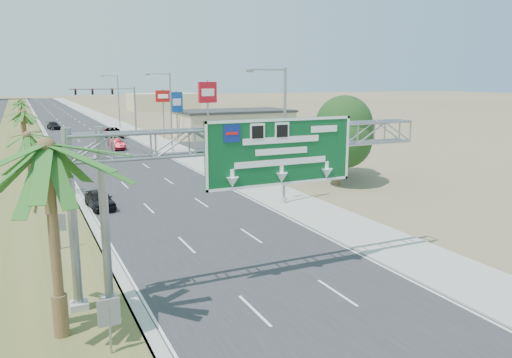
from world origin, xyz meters
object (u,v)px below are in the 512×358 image
object	(u,v)px
palm_near	(47,148)
car_left_lane	(100,199)
pole_sign_blue	(177,104)
signal_mast	(122,107)
pole_sign_red_near	(208,97)
car_right_lane	(113,133)
car_mid_lane	(117,144)
sign_gantry	(245,152)
store_building	(234,124)
pole_sign_red_far	(163,100)
car_far	(54,126)

from	to	relation	value
palm_near	car_left_lane	xyz separation A→B (m)	(4.02, 18.54, -6.26)
car_left_lane	pole_sign_blue	distance (m)	41.55
signal_mast	pole_sign_red_near	bearing A→B (deg)	-79.62
car_right_lane	pole_sign_blue	xyz separation A→B (m)	(8.43, -7.21, 4.71)
car_mid_lane	palm_near	bearing A→B (deg)	-105.16
car_left_lane	pole_sign_red_near	size ratio (longest dim) A/B	0.43
car_left_lane	car_right_lane	distance (m)	45.63
palm_near	car_mid_lane	bearing A→B (deg)	77.83
sign_gantry	car_mid_lane	xyz separation A→B (m)	(2.56, 47.70, -5.35)
car_mid_lane	pole_sign_blue	world-z (taller)	pole_sign_blue
store_building	car_left_lane	bearing A→B (deg)	-124.55
pole_sign_red_near	sign_gantry	bearing A→B (deg)	-107.39
sign_gantry	pole_sign_blue	bearing A→B (deg)	76.62
car_mid_lane	pole_sign_red_near	distance (m)	16.27
sign_gantry	pole_sign_blue	distance (m)	55.73
pole_sign_blue	pole_sign_red_far	size ratio (longest dim) A/B	0.97
sign_gantry	pole_sign_blue	size ratio (longest dim) A/B	2.23
signal_mast	store_building	bearing A→B (deg)	-19.54
signal_mast	pole_sign_red_far	bearing A→B (deg)	-46.27
sign_gantry	car_mid_lane	distance (m)	48.07
signal_mast	car_far	bearing A→B (deg)	117.28
car_far	pole_sign_blue	size ratio (longest dim) A/B	0.62
pole_sign_red_near	pole_sign_red_far	size ratio (longest dim) A/B	1.18
pole_sign_red_far	car_far	bearing A→B (deg)	121.68
store_building	pole_sign_red_far	size ratio (longest dim) A/B	2.33
store_building	pole_sign_blue	bearing A→B (deg)	-169.63
car_right_lane	pole_sign_red_near	size ratio (longest dim) A/B	0.64
palm_near	store_building	bearing A→B (deg)	61.72
pole_sign_blue	palm_near	bearing A→B (deg)	-110.54
sign_gantry	car_mid_lane	bearing A→B (deg)	86.93
car_left_lane	car_right_lane	size ratio (longest dim) A/B	0.68
car_far	sign_gantry	bearing A→B (deg)	-94.30
sign_gantry	pole_sign_red_near	bearing A→B (deg)	72.61
car_far	pole_sign_red_far	world-z (taller)	pole_sign_red_far
sign_gantry	car_mid_lane	size ratio (longest dim) A/B	3.89
sign_gantry	store_building	bearing A→B (deg)	67.64
palm_near	pole_sign_red_near	bearing A→B (deg)	62.76
car_right_lane	car_far	world-z (taller)	car_right_lane
sign_gantry	car_right_lane	world-z (taller)	sign_gantry
signal_mast	car_right_lane	world-z (taller)	signal_mast
palm_near	signal_mast	size ratio (longest dim) A/B	0.81
pole_sign_red_far	palm_near	bearing A→B (deg)	-108.50
car_left_lane	signal_mast	bearing A→B (deg)	71.79
car_far	pole_sign_red_near	size ratio (longest dim) A/B	0.51
store_building	car_right_lane	world-z (taller)	store_building
car_far	pole_sign_red_near	xyz separation A→B (m)	(14.27, -44.82, 6.49)
palm_near	signal_mast	distance (m)	65.60
car_left_lane	pole_sign_blue	xyz separation A→B (m)	(17.01, 37.60, 4.84)
store_building	car_mid_lane	bearing A→B (deg)	-157.79
sign_gantry	car_left_lane	xyz separation A→B (m)	(-4.11, 16.61, -5.38)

